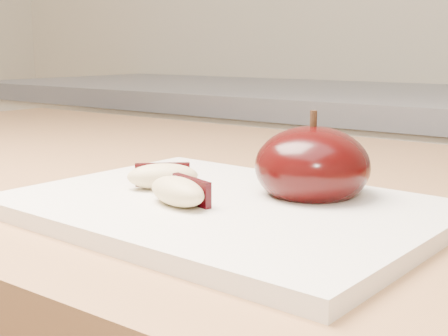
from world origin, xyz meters
The scene contains 4 objects.
cutting_board centered at (0.01, 0.36, 0.91)m, with size 0.32×0.23×0.01m, color silver.
apple_half centered at (0.05, 0.42, 0.94)m, with size 0.09×0.09×0.08m.
apple_wedge_a centered at (-0.05, 0.36, 0.92)m, with size 0.06×0.06×0.02m.
apple_wedge_b centered at (-0.01, 0.33, 0.92)m, with size 0.06×0.04×0.02m.
Camera 1 is at (0.29, -0.01, 1.03)m, focal length 50.00 mm.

